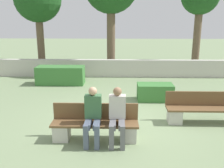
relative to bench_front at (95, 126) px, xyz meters
The scene contains 9 objects.
ground_plane 1.40m from the bench_front, 68.52° to the left, with size 60.00×60.00×0.00m, color gray.
perimeter_wall 6.69m from the bench_front, 85.72° to the left, with size 14.39×0.30×0.85m.
bench_front is the anchor object (origin of this frame).
bench_left_side 3.12m from the bench_front, 20.26° to the left, with size 2.12×0.48×0.83m.
person_seated_man 0.67m from the bench_front, 15.30° to the right, with size 0.38×0.64×1.30m.
person_seated_woman 0.41m from the bench_front, 102.99° to the right, with size 0.38×0.64×1.30m.
hedge_block_near_left 3.53m from the bench_front, 58.80° to the left, with size 1.23×0.69×0.58m.
hedge_block_mid_right 5.53m from the bench_front, 111.26° to the left, with size 2.05×0.80×0.79m.
tree_leftmost 9.33m from the bench_front, 114.79° to the left, with size 2.42×2.42×5.01m.
Camera 1 is at (0.06, -6.71, 2.79)m, focal length 40.00 mm.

